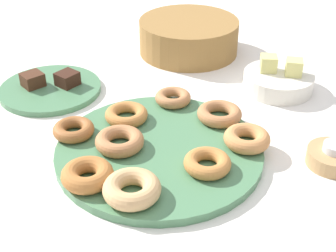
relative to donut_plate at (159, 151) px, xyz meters
The scene contains 20 objects.
ground_plane 0.01m from the donut_plate, ahead, with size 2.40×2.40×0.00m, color white.
donut_plate is the anchor object (origin of this frame).
donut_0 0.14m from the donut_plate, 74.46° to the right, with size 0.09×0.09×0.03m, color tan.
donut_1 0.16m from the donut_plate, 72.11° to the left, with size 0.09×0.09×0.02m, color #B27547.
donut_2 0.07m from the donut_plate, 148.44° to the right, with size 0.09×0.09×0.03m, color #B27547.
donut_3 0.12m from the donut_plate, 157.27° to the left, with size 0.09×0.09×0.02m, color #BC7A3D.
donut_4 0.11m from the donut_plate, ahead, with size 0.08×0.08×0.02m, color #BC7A3D.
donut_5 0.16m from the donut_plate, 35.67° to the left, with size 0.09×0.09×0.03m, color #C6844C.
donut_6 0.17m from the donut_plate, 113.31° to the left, with size 0.08×0.08×0.02m, color #B27547.
donut_7 0.17m from the donut_plate, 161.87° to the right, with size 0.08×0.08×0.02m, color #995B2D.
donut_8 0.15m from the donut_plate, 107.15° to the right, with size 0.09×0.09×0.03m, color #AD6B33.
cake_plate 0.35m from the donut_plate, 168.45° to the left, with size 0.23×0.23×0.01m, color #4C7F56.
brownie_near 0.38m from the donut_plate, behind, with size 0.04×0.04×0.03m, color #472819.
brownie_far 0.33m from the donut_plate, 162.58° to the left, with size 0.04×0.04×0.03m, color #381E14.
candle_holder 0.31m from the donut_plate, 27.17° to the left, with size 0.09×0.09×0.03m, color tan.
tealight 0.31m from the donut_plate, 27.17° to the left, with size 0.04×0.04×0.01m, color silver.
basket 0.47m from the donut_plate, 113.87° to the left, with size 0.26×0.26×0.09m, color olive.
fruit_bowl 0.37m from the donut_plate, 76.01° to the left, with size 0.16×0.16×0.04m, color silver.
melon_chunk_left 0.37m from the donut_plate, 80.27° to the left, with size 0.04×0.04×0.04m, color #DBD67A.
melon_chunk_right 0.39m from the donut_plate, 72.46° to the left, with size 0.04×0.04×0.04m, color #DBD67A.
Camera 1 is at (0.40, -0.59, 0.52)m, focal length 51.00 mm.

